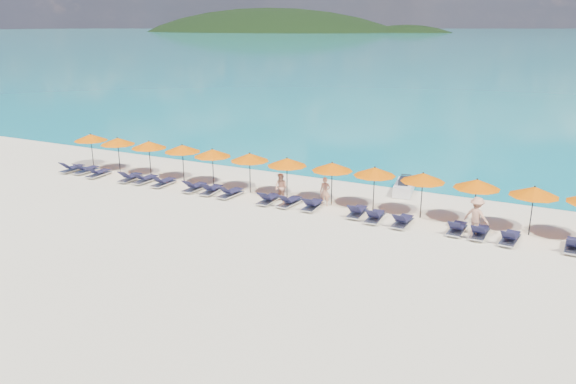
% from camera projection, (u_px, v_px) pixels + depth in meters
% --- Properties ---
extents(ground, '(1400.00, 1400.00, 0.00)m').
position_uv_depth(ground, '(257.00, 235.00, 24.77)').
color(ground, beige).
extents(sea, '(1600.00, 1300.00, 0.01)m').
position_uv_depth(sea, '(573.00, 32.00, 587.52)').
color(sea, '#1FA9B2').
rests_on(sea, ground).
extents(headland_main, '(374.00, 242.00, 126.50)m').
position_uv_depth(headland_main, '(268.00, 67.00, 626.86)').
color(headland_main, black).
rests_on(headland_main, ground).
extents(headland_small, '(162.00, 126.00, 85.50)m').
position_uv_depth(headland_small, '(404.00, 68.00, 577.70)').
color(headland_small, black).
rests_on(headland_small, ground).
extents(jetski, '(1.30, 2.61, 0.89)m').
position_uv_depth(jetski, '(404.00, 187.00, 30.84)').
color(jetski, silver).
rests_on(jetski, ground).
extents(beachgoer_a, '(0.62, 0.50, 1.50)m').
position_uv_depth(beachgoer_a, '(325.00, 192.00, 28.60)').
color(beachgoer_a, tan).
rests_on(beachgoer_a, ground).
extents(beachgoer_b, '(0.80, 0.55, 1.51)m').
position_uv_depth(beachgoer_b, '(281.00, 188.00, 29.27)').
color(beachgoer_b, tan).
rests_on(beachgoer_b, ground).
extents(beachgoer_c, '(1.23, 0.82, 1.74)m').
position_uv_depth(beachgoer_c, '(476.00, 216.00, 24.61)').
color(beachgoer_c, tan).
rests_on(beachgoer_c, ground).
extents(umbrella_0, '(2.10, 2.10, 2.28)m').
position_uv_depth(umbrella_0, '(91.00, 137.00, 35.71)').
color(umbrella_0, black).
rests_on(umbrella_0, ground).
extents(umbrella_1, '(2.10, 2.10, 2.28)m').
position_uv_depth(umbrella_1, '(118.00, 141.00, 34.58)').
color(umbrella_1, black).
rests_on(umbrella_1, ground).
extents(umbrella_2, '(2.10, 2.10, 2.28)m').
position_uv_depth(umbrella_2, '(149.00, 145.00, 33.55)').
color(umbrella_2, black).
rests_on(umbrella_2, ground).
extents(umbrella_3, '(2.10, 2.10, 2.28)m').
position_uv_depth(umbrella_3, '(182.00, 148.00, 32.58)').
color(umbrella_3, black).
rests_on(umbrella_3, ground).
extents(umbrella_4, '(2.10, 2.10, 2.28)m').
position_uv_depth(umbrella_4, '(212.00, 153.00, 31.44)').
color(umbrella_4, black).
rests_on(umbrella_4, ground).
extents(umbrella_5, '(2.10, 2.10, 2.28)m').
position_uv_depth(umbrella_5, '(250.00, 157.00, 30.45)').
color(umbrella_5, black).
rests_on(umbrella_5, ground).
extents(umbrella_6, '(2.10, 2.10, 2.28)m').
position_uv_depth(umbrella_6, '(287.00, 162.00, 29.38)').
color(umbrella_6, black).
rests_on(umbrella_6, ground).
extents(umbrella_7, '(2.10, 2.10, 2.28)m').
position_uv_depth(umbrella_7, '(332.00, 167.00, 28.41)').
color(umbrella_7, black).
rests_on(umbrella_7, ground).
extents(umbrella_8, '(2.10, 2.10, 2.28)m').
position_uv_depth(umbrella_8, '(375.00, 172.00, 27.49)').
color(umbrella_8, black).
rests_on(umbrella_8, ground).
extents(umbrella_9, '(2.10, 2.10, 2.28)m').
position_uv_depth(umbrella_9, '(423.00, 177.00, 26.44)').
color(umbrella_9, black).
rests_on(umbrella_9, ground).
extents(umbrella_10, '(2.10, 2.10, 2.28)m').
position_uv_depth(umbrella_10, '(477.00, 184.00, 25.38)').
color(umbrella_10, black).
rests_on(umbrella_10, ground).
extents(umbrella_11, '(2.10, 2.10, 2.28)m').
position_uv_depth(umbrella_11, '(534.00, 191.00, 24.24)').
color(umbrella_11, black).
rests_on(umbrella_11, ground).
extents(lounger_0, '(0.64, 1.71, 0.66)m').
position_uv_depth(lounger_0, '(72.00, 168.00, 35.30)').
color(lounger_0, silver).
rests_on(lounger_0, ground).
extents(lounger_1, '(0.76, 1.75, 0.66)m').
position_uv_depth(lounger_1, '(86.00, 170.00, 34.97)').
color(lounger_1, silver).
rests_on(lounger_1, ground).
extents(lounger_2, '(0.69, 1.72, 0.66)m').
position_uv_depth(lounger_2, '(98.00, 173.00, 34.17)').
color(lounger_2, silver).
rests_on(lounger_2, ground).
extents(lounger_3, '(0.71, 1.73, 0.66)m').
position_uv_depth(lounger_3, '(130.00, 177.00, 33.20)').
color(lounger_3, silver).
rests_on(lounger_3, ground).
extents(lounger_4, '(0.73, 1.74, 0.66)m').
position_uv_depth(lounger_4, '(145.00, 179.00, 32.84)').
color(lounger_4, silver).
rests_on(lounger_4, ground).
extents(lounger_5, '(0.65, 1.71, 0.66)m').
position_uv_depth(lounger_5, '(163.00, 182.00, 32.23)').
color(lounger_5, silver).
rests_on(lounger_5, ground).
extents(lounger_6, '(0.67, 1.72, 0.66)m').
position_uv_depth(lounger_6, '(195.00, 187.00, 31.26)').
color(lounger_6, silver).
rests_on(lounger_6, ground).
extents(lounger_7, '(0.73, 1.74, 0.66)m').
position_uv_depth(lounger_7, '(211.00, 190.00, 30.78)').
color(lounger_7, silver).
rests_on(lounger_7, ground).
extents(lounger_8, '(0.78, 1.75, 0.66)m').
position_uv_depth(lounger_8, '(230.00, 193.00, 30.19)').
color(lounger_8, silver).
rests_on(lounger_8, ground).
extents(lounger_9, '(0.64, 1.71, 0.66)m').
position_uv_depth(lounger_9, '(269.00, 199.00, 29.15)').
color(lounger_9, silver).
rests_on(lounger_9, ground).
extents(lounger_10, '(0.79, 1.75, 0.66)m').
position_uv_depth(lounger_10, '(289.00, 201.00, 28.72)').
color(lounger_10, silver).
rests_on(lounger_10, ground).
extents(lounger_11, '(0.67, 1.72, 0.66)m').
position_uv_depth(lounger_11, '(312.00, 205.00, 28.19)').
color(lounger_11, silver).
rests_on(lounger_11, ground).
extents(lounger_12, '(0.68, 1.72, 0.66)m').
position_uv_depth(lounger_12, '(357.00, 212.00, 27.18)').
color(lounger_12, silver).
rests_on(lounger_12, ground).
extents(lounger_13, '(0.71, 1.73, 0.66)m').
position_uv_depth(lounger_13, '(375.00, 216.00, 26.51)').
color(lounger_13, silver).
rests_on(lounger_13, ground).
extents(lounger_14, '(0.69, 1.72, 0.66)m').
position_uv_depth(lounger_14, '(403.00, 221.00, 25.87)').
color(lounger_14, silver).
rests_on(lounger_14, ground).
extents(lounger_15, '(0.68, 1.72, 0.66)m').
position_uv_depth(lounger_15, '(457.00, 228.00, 24.98)').
color(lounger_15, silver).
rests_on(lounger_15, ground).
extents(lounger_16, '(0.66, 1.71, 0.66)m').
position_uv_depth(lounger_16, '(480.00, 232.00, 24.51)').
color(lounger_16, silver).
rests_on(lounger_16, ground).
extents(lounger_17, '(0.78, 1.75, 0.66)m').
position_uv_depth(lounger_17, '(510.00, 238.00, 23.86)').
color(lounger_17, silver).
rests_on(lounger_17, ground).
extents(lounger_18, '(0.67, 1.72, 0.66)m').
position_uv_depth(lounger_18, '(573.00, 245.00, 23.04)').
color(lounger_18, silver).
rests_on(lounger_18, ground).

